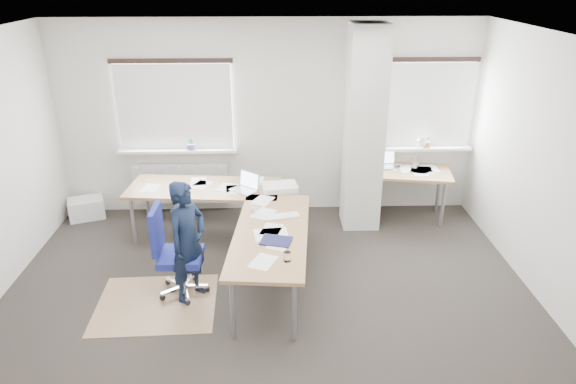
{
  "coord_description": "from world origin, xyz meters",
  "views": [
    {
      "loc": [
        0.07,
        -4.66,
        3.39
      ],
      "look_at": [
        0.24,
        0.9,
        0.96
      ],
      "focal_mm": 32.0,
      "sensor_mm": 36.0,
      "label": 1
    }
  ],
  "objects_px": {
    "desk_side": "(401,173)",
    "task_chair": "(178,270)",
    "desk_main": "(239,210)",
    "person": "(188,242)"
  },
  "relations": [
    {
      "from": "desk_side",
      "to": "task_chair",
      "type": "height_order",
      "value": "desk_side"
    },
    {
      "from": "desk_main",
      "to": "person",
      "type": "relative_size",
      "value": 2.02
    },
    {
      "from": "desk_main",
      "to": "desk_side",
      "type": "height_order",
      "value": "desk_side"
    },
    {
      "from": "desk_main",
      "to": "person",
      "type": "height_order",
      "value": "person"
    },
    {
      "from": "desk_side",
      "to": "person",
      "type": "height_order",
      "value": "person"
    },
    {
      "from": "desk_side",
      "to": "person",
      "type": "bearing_deg",
      "value": -135.17
    },
    {
      "from": "desk_main",
      "to": "desk_side",
      "type": "distance_m",
      "value": 2.55
    },
    {
      "from": "desk_main",
      "to": "person",
      "type": "xyz_separation_m",
      "value": [
        -0.51,
        -0.79,
        0.0
      ]
    },
    {
      "from": "desk_side",
      "to": "task_chair",
      "type": "distance_m",
      "value": 3.49
    },
    {
      "from": "desk_main",
      "to": "person",
      "type": "distance_m",
      "value": 0.94
    }
  ]
}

